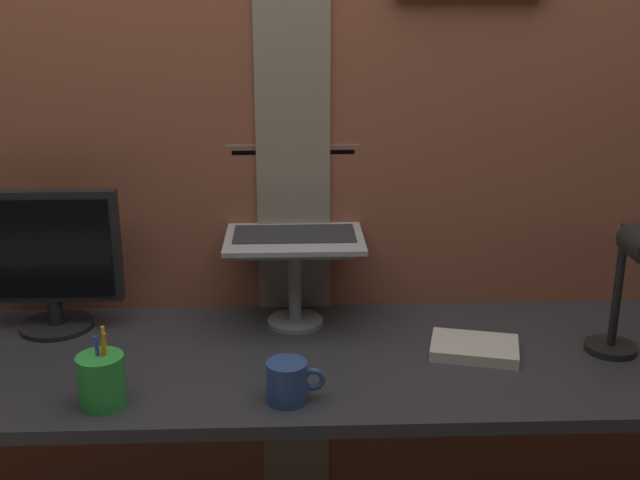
{
  "coord_description": "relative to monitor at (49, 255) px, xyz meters",
  "views": [
    {
      "loc": [
        0.05,
        -1.66,
        1.55
      ],
      "look_at": [
        0.12,
        0.09,
        0.98
      ],
      "focal_mm": 44.06,
      "sensor_mm": 36.0,
      "label": 1
    }
  ],
  "objects": [
    {
      "name": "brick_wall_back",
      "position": [
        0.54,
        0.18,
        0.41
      ],
      "size": [
        3.32,
        0.16,
        2.67
      ],
      "color": "#9E563D",
      "rests_on": "ground_plane"
    },
    {
      "name": "desk",
      "position": [
        0.66,
        -0.18,
        -0.26
      ],
      "size": [
        2.3,
        0.61,
        0.73
      ],
      "color": "#333338",
      "rests_on": "ground_plane"
    },
    {
      "name": "monitor",
      "position": [
        0.0,
        0.0,
        0.0
      ],
      "size": [
        0.35,
        0.18,
        0.35
      ],
      "color": "black",
      "rests_on": "desk"
    },
    {
      "name": "laptop_stand",
      "position": [
        0.6,
        0.0,
        -0.04
      ],
      "size": [
        0.28,
        0.22,
        0.22
      ],
      "color": "gray",
      "rests_on": "desk"
    },
    {
      "name": "laptop",
      "position": [
        0.6,
        0.07,
        0.08
      ],
      "size": [
        0.34,
        0.29,
        0.22
      ],
      "color": "#ADB2B7",
      "rests_on": "laptop_stand"
    },
    {
      "name": "desk_lamp",
      "position": [
        1.34,
        -0.24,
        0.01
      ],
      "size": [
        0.12,
        0.2,
        0.33
      ],
      "color": "black",
      "rests_on": "desk"
    },
    {
      "name": "pen_cup",
      "position": [
        0.2,
        -0.39,
        -0.14
      ],
      "size": [
        0.1,
        0.1,
        0.17
      ],
      "color": "green",
      "rests_on": "desk"
    },
    {
      "name": "coffee_mug",
      "position": [
        0.58,
        -0.39,
        -0.15
      ],
      "size": [
        0.12,
        0.08,
        0.09
      ],
      "color": "#2D4C8C",
      "rests_on": "desk"
    },
    {
      "name": "paper_clutter_stack",
      "position": [
        1.01,
        -0.18,
        -0.18
      ],
      "size": [
        0.23,
        0.18,
        0.03
      ],
      "primitive_type": "cube",
      "rotation": [
        0.0,
        0.0,
        -0.25
      ],
      "color": "silver",
      "rests_on": "desk"
    }
  ]
}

